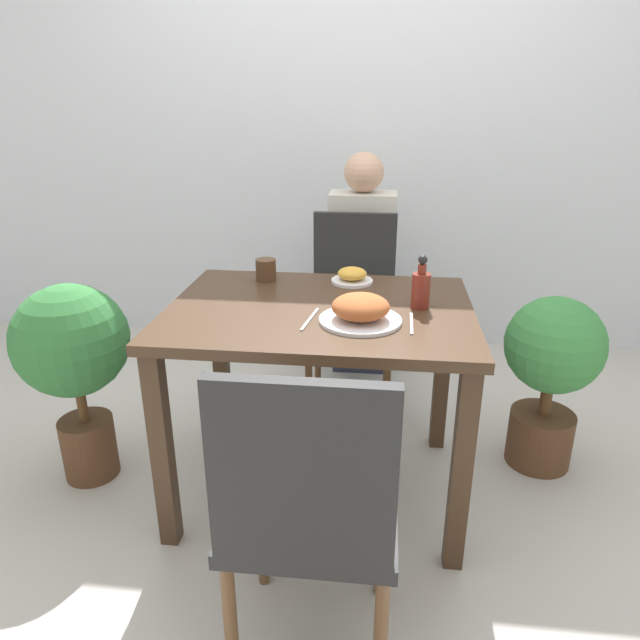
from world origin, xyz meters
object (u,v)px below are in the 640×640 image
Objects in this scene: chair_far at (352,298)px; food_plate at (361,310)px; potted_plant_left at (73,355)px; chair_near at (309,507)px; side_plate at (352,276)px; drink_cup at (266,270)px; sauce_bottle at (421,288)px; potted_plant_right at (551,366)px; person_figure at (361,267)px.

food_plate is (0.07, -0.89, 0.27)m from chair_far.
chair_near is at bearing -36.47° from potted_plant_left.
side_plate is 0.34m from drink_cup.
chair_far is 0.64m from drink_cup.
potted_plant_right is at bearing 23.80° from sauce_bottle.
chair_near is at bearing -90.37° from chair_far.
chair_far is at bearing 148.50° from potted_plant_right.
sauce_bottle reaches higher than side_plate.
chair_near is 1.07m from side_plate.
potted_plant_left is at bearing -132.22° from person_figure.
person_figure is at bearing 102.88° from sauce_bottle.
potted_plant_right is (0.82, 1.01, -0.08)m from chair_near.
side_plate is at bearing 133.94° from sauce_bottle.
sauce_bottle is (0.59, -0.25, 0.03)m from drink_cup.
potted_plant_right is (0.79, -0.02, -0.33)m from side_plate.
chair_near is 1.14× the size of potted_plant_left.
chair_near is at bearing -128.94° from potted_plant_right.
chair_far is 10.75× the size of drink_cup.
side_plate is at bearing 16.94° from potted_plant_left.
person_figure reaches higher than sauce_bottle.
drink_cup is 0.46× the size of sauce_bottle.
potted_plant_left is at bearing -141.56° from chair_far.
chair_near is 4.91× the size of sauce_bottle.
drink_cup is 0.11× the size of potted_plant_left.
sauce_bottle is 0.26× the size of potted_plant_right.
sauce_bottle is at bearing 38.83° from food_plate.
person_figure is at bearing -91.11° from chair_near.
sauce_bottle is 1.12m from person_figure.
food_plate is 0.90m from potted_plant_right.
food_plate is at bearing -151.73° from potted_plant_right.
potted_plant_right is at bearing -46.65° from person_figure.
chair_far is 3.43× the size of food_plate.
chair_near is 1.31m from potted_plant_right.
drink_cup is at bearing -123.00° from chair_far.
food_plate is 3.14× the size of drink_cup.
potted_plant_right is (1.12, -0.01, -0.35)m from drink_cup.
chair_far is 1.26× the size of potted_plant_right.
person_figure is at bearing 85.52° from chair_far.
drink_cup is at bearing -73.44° from chair_near.
person_figure is at bearing 89.76° from side_plate.
food_plate is 0.56m from drink_cup.
side_plate is 0.14× the size of person_figure.
potted_plant_left is 1.51m from person_figure.
drink_cup is 0.07× the size of person_figure.
potted_plant_right is (1.80, 0.29, -0.09)m from potted_plant_left.
potted_plant_left is (-1.26, -0.05, -0.29)m from sauce_bottle.
sauce_bottle is 0.23× the size of potted_plant_left.
sauce_bottle is at bearing -156.20° from potted_plant_right.
chair_near is at bearing -97.78° from food_plate.
chair_near is at bearing -109.84° from sauce_bottle.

